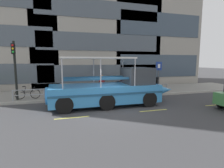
{
  "coord_description": "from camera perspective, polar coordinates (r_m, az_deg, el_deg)",
  "views": [
    {
      "loc": [
        -2.89,
        -10.03,
        2.96
      ],
      "look_at": [
        0.68,
        2.06,
        1.3
      ],
      "focal_mm": 28.09,
      "sensor_mm": 36.0,
      "label": 1
    }
  ],
  "objects": [
    {
      "name": "ground_plane",
      "position": [
        10.85,
        -0.35,
        -8.32
      ],
      "size": [
        120.0,
        120.0,
        0.0
      ],
      "primitive_type": "plane",
      "color": "#3D3D3F"
    },
    {
      "name": "curb_edge",
      "position": [
        13.76,
        -3.95,
        -4.56
      ],
      "size": [
        32.0,
        0.18,
        0.18
      ],
      "primitive_type": "cube",
      "color": "#B2ADA3",
      "rests_on": "ground_plane"
    },
    {
      "name": "leaned_bicycle",
      "position": [
        14.34,
        -25.76,
        -2.9
      ],
      "size": [
        1.74,
        0.46,
        0.96
      ],
      "color": "black",
      "rests_on": "sidewalk"
    },
    {
      "name": "duck_tour_boat",
      "position": [
        11.78,
        0.1,
        -1.72
      ],
      "size": [
        8.85,
        2.63,
        3.2
      ],
      "color": "#388CD1",
      "rests_on": "ground_plane"
    },
    {
      "name": "curb_guardrail",
      "position": [
        13.98,
        -4.16,
        -1.77
      ],
      "size": [
        12.46,
        0.09,
        0.78
      ],
      "color": "#9EA0A8",
      "rests_on": "sidewalk"
    },
    {
      "name": "sidewalk",
      "position": [
        16.16,
        -5.87,
        -2.78
      ],
      "size": [
        32.0,
        4.8,
        0.18
      ],
      "primitive_type": "cube",
      "color": "gray",
      "rests_on": "ground_plane"
    },
    {
      "name": "lane_centreline",
      "position": [
        10.01,
        1.13,
        -9.68
      ],
      "size": [
        25.8,
        0.12,
        0.01
      ],
      "color": "#DBD64C",
      "rests_on": "ground_plane"
    },
    {
      "name": "pedestrian_mid_left",
      "position": [
        14.87,
        -3.28,
        0.54
      ],
      "size": [
        0.46,
        0.24,
        1.63
      ],
      "color": "black",
      "rests_on": "sidewalk"
    },
    {
      "name": "parking_sign",
      "position": [
        16.43,
        14.92,
        3.97
      ],
      "size": [
        0.6,
        0.12,
        2.71
      ],
      "color": "#4C4F54",
      "rests_on": "sidewalk"
    },
    {
      "name": "pedestrian_near_bow",
      "position": [
        16.37,
        6.79,
        0.97
      ],
      "size": [
        0.36,
        0.32,
        1.55
      ],
      "color": "black",
      "rests_on": "sidewalk"
    },
    {
      "name": "traffic_light_pole",
      "position": [
        14.09,
        -29.09,
        5.51
      ],
      "size": [
        0.24,
        0.46,
        4.16
      ],
      "color": "black",
      "rests_on": "sidewalk"
    }
  ]
}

